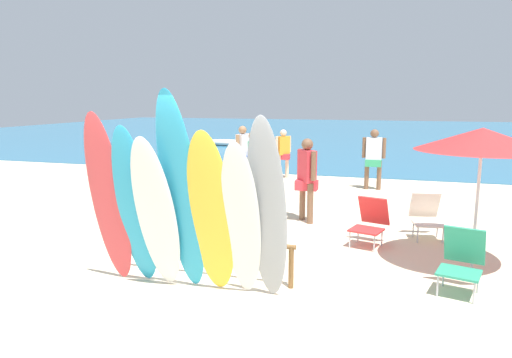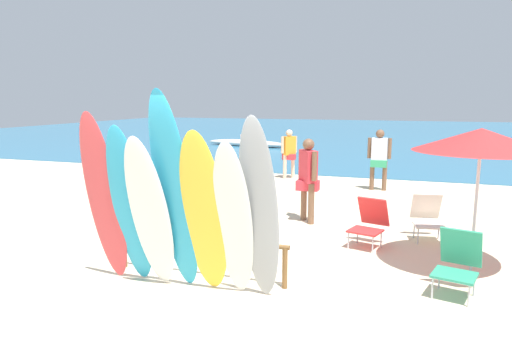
{
  "view_description": "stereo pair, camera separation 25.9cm",
  "coord_description": "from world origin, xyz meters",
  "px_view_note": "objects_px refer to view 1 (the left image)",
  "views": [
    {
      "loc": [
        2.47,
        -5.65,
        2.46
      ],
      "look_at": [
        0.0,
        2.43,
        0.99
      ],
      "focal_mm": 32.52,
      "sensor_mm": 36.0,
      "label": 1
    },
    {
      "loc": [
        2.72,
        -5.57,
        2.46
      ],
      "look_at": [
        0.0,
        2.43,
        0.99
      ],
      "focal_mm": 32.52,
      "sensor_mm": 36.0,
      "label": 2
    }
  ],
  "objects_px": {
    "surfboard_teal_3": "(181,195)",
    "beach_chair_blue": "(426,214)",
    "beachgoer_photographing": "(283,150)",
    "surfboard_white_5": "(241,221)",
    "beach_chair_red": "(462,258)",
    "surfboard_yellow_4": "(211,215)",
    "beachgoer_strolling": "(253,161)",
    "distant_boat": "(238,143)",
    "beachgoer_by_water": "(374,155)",
    "beachgoer_near_rack": "(307,174)",
    "surfboard_white_2": "(156,215)",
    "surfboard_rack": "(204,246)",
    "beachgoer_midbeach": "(243,151)",
    "beach_umbrella": "(482,139)",
    "surfboard_red_0": "(108,200)",
    "beach_chair_striped": "(370,220)",
    "surfboard_grey_6": "(267,211)",
    "surfboard_teal_1": "(135,207)"
  },
  "relations": [
    {
      "from": "beach_chair_blue",
      "to": "beachgoer_photographing",
      "type": "bearing_deg",
      "value": 116.35
    },
    {
      "from": "surfboard_white_5",
      "to": "beach_chair_red",
      "type": "height_order",
      "value": "surfboard_white_5"
    },
    {
      "from": "surfboard_yellow_4",
      "to": "beachgoer_strolling",
      "type": "relative_size",
      "value": 1.29
    },
    {
      "from": "surfboard_red_0",
      "to": "surfboard_teal_3",
      "type": "bearing_deg",
      "value": 1.88
    },
    {
      "from": "surfboard_red_0",
      "to": "beachgoer_near_rack",
      "type": "bearing_deg",
      "value": 67.94
    },
    {
      "from": "surfboard_teal_3",
      "to": "surfboard_grey_6",
      "type": "xyz_separation_m",
      "value": [
        1.07,
        0.1,
        -0.15
      ]
    },
    {
      "from": "surfboard_yellow_4",
      "to": "beach_chair_blue",
      "type": "relative_size",
      "value": 2.7
    },
    {
      "from": "surfboard_rack",
      "to": "surfboard_grey_6",
      "type": "relative_size",
      "value": 1.11
    },
    {
      "from": "surfboard_grey_6",
      "to": "surfboard_white_5",
      "type": "bearing_deg",
      "value": -167.01
    },
    {
      "from": "beach_chair_red",
      "to": "beach_umbrella",
      "type": "height_order",
      "value": "beach_umbrella"
    },
    {
      "from": "surfboard_white_2",
      "to": "beach_chair_red",
      "type": "relative_size",
      "value": 2.55
    },
    {
      "from": "beach_chair_striped",
      "to": "beach_umbrella",
      "type": "distance_m",
      "value": 2.23
    },
    {
      "from": "beachgoer_by_water",
      "to": "beachgoer_photographing",
      "type": "xyz_separation_m",
      "value": [
        -2.79,
        1.09,
        -0.07
      ]
    },
    {
      "from": "beachgoer_near_rack",
      "to": "beach_umbrella",
      "type": "relative_size",
      "value": 0.82
    },
    {
      "from": "surfboard_white_5",
      "to": "beachgoer_strolling",
      "type": "relative_size",
      "value": 1.23
    },
    {
      "from": "beachgoer_strolling",
      "to": "distant_boat",
      "type": "bearing_deg",
      "value": 9.57
    },
    {
      "from": "surfboard_white_5",
      "to": "surfboard_grey_6",
      "type": "relative_size",
      "value": 0.89
    },
    {
      "from": "surfboard_white_2",
      "to": "beach_chair_blue",
      "type": "bearing_deg",
      "value": 47.39
    },
    {
      "from": "surfboard_red_0",
      "to": "beachgoer_strolling",
      "type": "height_order",
      "value": "surfboard_red_0"
    },
    {
      "from": "surfboard_teal_3",
      "to": "surfboard_red_0",
      "type": "bearing_deg",
      "value": -178.06
    },
    {
      "from": "surfboard_teal_1",
      "to": "beachgoer_strolling",
      "type": "distance_m",
      "value": 5.57
    },
    {
      "from": "surfboard_grey_6",
      "to": "surfboard_white_2",
      "type": "bearing_deg",
      "value": -169.58
    },
    {
      "from": "surfboard_grey_6",
      "to": "beach_chair_blue",
      "type": "relative_size",
      "value": 2.88
    },
    {
      "from": "surfboard_rack",
      "to": "beachgoer_near_rack",
      "type": "distance_m",
      "value": 3.49
    },
    {
      "from": "surfboard_rack",
      "to": "surfboard_red_0",
      "type": "distance_m",
      "value": 1.42
    },
    {
      "from": "surfboard_rack",
      "to": "surfboard_teal_1",
      "type": "xyz_separation_m",
      "value": [
        -0.71,
        -0.56,
        0.62
      ]
    },
    {
      "from": "surfboard_white_2",
      "to": "beach_chair_striped",
      "type": "xyz_separation_m",
      "value": [
        2.48,
        2.83,
        -0.59
      ]
    },
    {
      "from": "surfboard_white_2",
      "to": "surfboard_white_5",
      "type": "height_order",
      "value": "surfboard_white_2"
    },
    {
      "from": "beachgoer_by_water",
      "to": "beachgoer_near_rack",
      "type": "bearing_deg",
      "value": -106.38
    },
    {
      "from": "surfboard_grey_6",
      "to": "beachgoer_strolling",
      "type": "bearing_deg",
      "value": 113.93
    },
    {
      "from": "surfboard_rack",
      "to": "beach_chair_red",
      "type": "height_order",
      "value": "beach_chair_red"
    },
    {
      "from": "surfboard_red_0",
      "to": "beachgoer_midbeach",
      "type": "distance_m",
      "value": 7.48
    },
    {
      "from": "surfboard_yellow_4",
      "to": "beachgoer_by_water",
      "type": "relative_size",
      "value": 1.32
    },
    {
      "from": "surfboard_teal_3",
      "to": "beach_chair_blue",
      "type": "height_order",
      "value": "surfboard_teal_3"
    },
    {
      "from": "beachgoer_photographing",
      "to": "distant_boat",
      "type": "xyz_separation_m",
      "value": [
        -4.52,
        8.7,
        -0.7
      ]
    },
    {
      "from": "surfboard_rack",
      "to": "beachgoer_midbeach",
      "type": "xyz_separation_m",
      "value": [
        -1.76,
        6.89,
        0.52
      ]
    },
    {
      "from": "surfboard_white_2",
      "to": "beachgoer_by_water",
      "type": "xyz_separation_m",
      "value": [
        2.25,
        7.86,
        -0.07
      ]
    },
    {
      "from": "surfboard_yellow_4",
      "to": "beachgoer_strolling",
      "type": "xyz_separation_m",
      "value": [
        -1.2,
        5.56,
        -0.09
      ]
    },
    {
      "from": "beachgoer_midbeach",
      "to": "beach_chair_blue",
      "type": "height_order",
      "value": "beachgoer_midbeach"
    },
    {
      "from": "surfboard_white_2",
      "to": "beach_chair_striped",
      "type": "distance_m",
      "value": 3.81
    },
    {
      "from": "surfboard_red_0",
      "to": "beachgoer_photographing",
      "type": "bearing_deg",
      "value": 92.26
    },
    {
      "from": "surfboard_teal_1",
      "to": "surfboard_yellow_4",
      "type": "height_order",
      "value": "surfboard_teal_1"
    },
    {
      "from": "surfboard_white_2",
      "to": "beachgoer_near_rack",
      "type": "relative_size",
      "value": 1.25
    },
    {
      "from": "surfboard_rack",
      "to": "beach_chair_striped",
      "type": "bearing_deg",
      "value": 46.45
    },
    {
      "from": "beach_chair_red",
      "to": "distant_boat",
      "type": "relative_size",
      "value": 0.17
    },
    {
      "from": "surfboard_teal_3",
      "to": "beachgoer_near_rack",
      "type": "relative_size",
      "value": 1.57
    },
    {
      "from": "beachgoer_photographing",
      "to": "beach_chair_blue",
      "type": "distance_m",
      "value": 6.69
    },
    {
      "from": "beachgoer_photographing",
      "to": "surfboard_teal_1",
      "type": "bearing_deg",
      "value": 42.84
    },
    {
      "from": "surfboard_red_0",
      "to": "surfboard_teal_3",
      "type": "relative_size",
      "value": 0.89
    },
    {
      "from": "beachgoer_by_water",
      "to": "surfboard_teal_3",
      "type": "bearing_deg",
      "value": -104.23
    }
  ]
}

